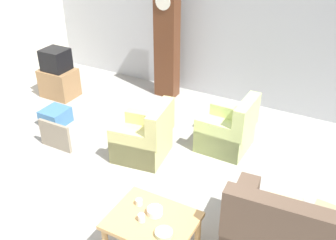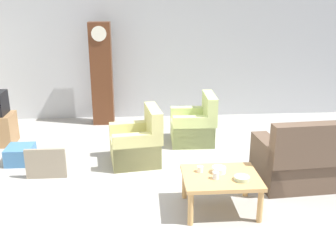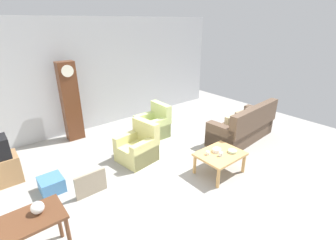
{
  "view_description": "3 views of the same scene",
  "coord_description": "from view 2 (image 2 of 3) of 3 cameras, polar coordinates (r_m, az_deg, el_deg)",
  "views": [
    {
      "loc": [
        2.26,
        -3.27,
        3.61
      ],
      "look_at": [
        -0.05,
        1.01,
        0.78
      ],
      "focal_mm": 41.7,
      "sensor_mm": 36.0,
      "label": 1
    },
    {
      "loc": [
        -0.39,
        -4.87,
        2.65
      ],
      "look_at": [
        0.02,
        0.86,
        0.77
      ],
      "focal_mm": 41.02,
      "sensor_mm": 36.0,
      "label": 2
    },
    {
      "loc": [
        -3.14,
        -3.35,
        3.1
      ],
      "look_at": [
        0.31,
        0.86,
        0.87
      ],
      "focal_mm": 26.15,
      "sensor_mm": 36.0,
      "label": 3
    }
  ],
  "objects": [
    {
      "name": "ground_plane",
      "position": [
        5.56,
        0.42,
        -10.36
      ],
      "size": [
        10.4,
        10.4,
        0.0
      ],
      "primitive_type": "plane",
      "color": "#999691"
    },
    {
      "name": "garage_door_wall",
      "position": [
        8.54,
        -1.47,
        11.04
      ],
      "size": [
        8.4,
        0.16,
        3.2
      ],
      "primitive_type": "cube",
      "color": "#ADAFB5",
      "rests_on": "ground_plane"
    },
    {
      "name": "storage_box_blue",
      "position": [
        6.79,
        -21.08,
        -4.83
      ],
      "size": [
        0.42,
        0.45,
        0.28
      ],
      "primitive_type": "cube",
      "color": "teal",
      "rests_on": "ground_plane"
    },
    {
      "name": "framed_picture_leaning",
      "position": [
        6.08,
        -17.71,
        -6.2
      ],
      "size": [
        0.6,
        0.05,
        0.47
      ],
      "primitive_type": "cube",
      "color": "gray",
      "rests_on": "ground_plane"
    },
    {
      "name": "coffee_table_wood",
      "position": [
        4.96,
        7.86,
        -8.91
      ],
      "size": [
        0.96,
        0.76,
        0.48
      ],
      "color": "tan",
      "rests_on": "ground_plane"
    },
    {
      "name": "cup_white_porcelain",
      "position": [
        4.99,
        4.8,
        -7.28
      ],
      "size": [
        0.08,
        0.08,
        0.08
      ],
      "primitive_type": "cylinder",
      "color": "white",
      "rests_on": "coffee_table_wood"
    },
    {
      "name": "grandfather_clock",
      "position": [
        8.17,
        -9.82,
        6.73
      ],
      "size": [
        0.44,
        0.3,
        2.14
      ],
      "color": "#562D19",
      "rests_on": "ground_plane"
    },
    {
      "name": "bowl_white_stacked",
      "position": [
        4.99,
        7.58,
        -7.36
      ],
      "size": [
        0.18,
        0.18,
        0.08
      ],
      "primitive_type": "cylinder",
      "color": "white",
      "rests_on": "coffee_table_wood"
    },
    {
      "name": "couch_floral",
      "position": [
        6.1,
        22.98,
        -5.52
      ],
      "size": [
        2.16,
        1.03,
        1.04
      ],
      "color": "brown",
      "rests_on": "ground_plane"
    },
    {
      "name": "bowl_shallow_green",
      "position": [
        4.85,
        10.93,
        -8.5
      ],
      "size": [
        0.19,
        0.19,
        0.05
      ],
      "primitive_type": "cylinder",
      "color": "#B2C69E",
      "rests_on": "coffee_table_wood"
    },
    {
      "name": "armchair_olive_near",
      "position": [
        6.34,
        -4.54,
        -3.65
      ],
      "size": [
        0.89,
        0.86,
        0.92
      ],
      "color": "#CCC67A",
      "rests_on": "ground_plane"
    },
    {
      "name": "armchair_olive_far",
      "position": [
        7.18,
        3.98,
        -0.98
      ],
      "size": [
        0.8,
        0.78,
        0.92
      ],
      "color": "#C9D986",
      "rests_on": "ground_plane"
    },
    {
      "name": "cup_blue_rimmed",
      "position": [
        4.83,
        7.11,
        -8.17
      ],
      "size": [
        0.08,
        0.08,
        0.09
      ],
      "primitive_type": "cylinder",
      "color": "silver",
      "rests_on": "coffee_table_wood"
    }
  ]
}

